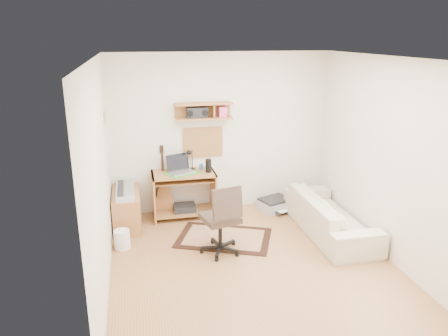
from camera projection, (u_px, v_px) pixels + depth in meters
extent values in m
cube|color=#AA7546|center=(252.00, 265.00, 5.58)|extent=(3.60, 4.00, 0.01)
cube|color=white|center=(257.00, 58.00, 4.80)|extent=(3.60, 4.00, 0.01)
cube|color=silver|center=(221.00, 133.00, 7.06)|extent=(3.60, 0.01, 2.60)
cube|color=silver|center=(100.00, 179.00, 4.83)|extent=(0.01, 4.00, 2.60)
cube|color=silver|center=(389.00, 160.00, 5.55)|extent=(0.01, 4.00, 2.60)
cube|color=#B3743F|center=(204.00, 111.00, 6.76)|extent=(0.90, 0.25, 0.26)
cube|color=#A88654|center=(203.00, 142.00, 7.01)|extent=(0.64, 0.03, 0.49)
cube|color=#4C8CBF|center=(105.00, 118.00, 6.10)|extent=(0.02, 0.20, 0.15)
cylinder|color=black|center=(208.00, 166.00, 6.83)|extent=(0.10, 0.10, 0.21)
cylinder|color=#3562A0|center=(201.00, 167.00, 6.97)|extent=(0.06, 0.06, 0.09)
cube|color=black|center=(197.00, 112.00, 6.74)|extent=(0.32, 0.15, 0.16)
cube|color=tan|center=(224.00, 238.00, 6.29)|extent=(1.56, 1.33, 0.02)
cube|color=#B3743F|center=(127.00, 209.00, 6.62)|extent=(0.40, 0.90, 0.55)
cube|color=#B2B5BA|center=(125.00, 190.00, 6.53)|extent=(0.27, 0.85, 0.07)
cylinder|color=white|center=(122.00, 239.00, 5.97)|extent=(0.28, 0.28, 0.26)
cube|color=#A5A8AA|center=(275.00, 205.00, 7.29)|extent=(0.61, 0.55, 0.19)
imported|color=beige|center=(330.00, 209.00, 6.36)|extent=(0.56, 1.93, 0.76)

